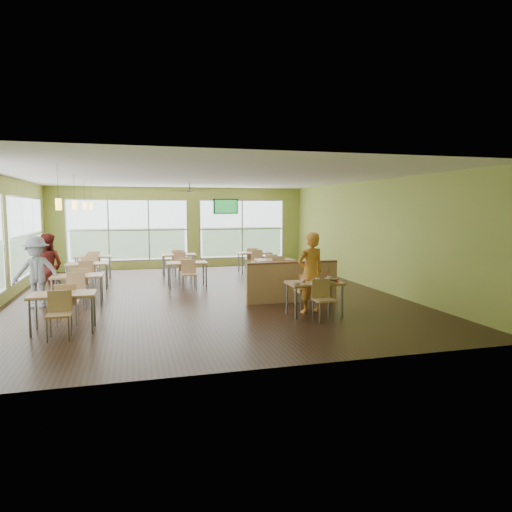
{
  "coord_description": "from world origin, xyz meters",
  "views": [
    {
      "loc": [
        -1.87,
        -12.3,
        2.38
      ],
      "look_at": [
        1.1,
        -1.35,
        1.19
      ],
      "focal_mm": 32.0,
      "sensor_mm": 36.0,
      "label": 1
    }
  ],
  "objects_px": {
    "main_table": "(314,287)",
    "man_plaid": "(310,273)",
    "half_wall_divider": "(292,282)",
    "food_basket": "(333,280)"
  },
  "relations": [
    {
      "from": "main_table",
      "to": "man_plaid",
      "type": "bearing_deg",
      "value": 88.36
    },
    {
      "from": "half_wall_divider",
      "to": "main_table",
      "type": "bearing_deg",
      "value": -90.0
    },
    {
      "from": "half_wall_divider",
      "to": "food_basket",
      "type": "distance_m",
      "value": 1.53
    },
    {
      "from": "main_table",
      "to": "man_plaid",
      "type": "xyz_separation_m",
      "value": [
        0.01,
        0.26,
        0.29
      ]
    },
    {
      "from": "man_plaid",
      "to": "food_basket",
      "type": "relative_size",
      "value": 8.38
    },
    {
      "from": "food_basket",
      "to": "half_wall_divider",
      "type": "bearing_deg",
      "value": 107.89
    },
    {
      "from": "half_wall_divider",
      "to": "man_plaid",
      "type": "distance_m",
      "value": 1.26
    },
    {
      "from": "man_plaid",
      "to": "main_table",
      "type": "bearing_deg",
      "value": 76.13
    },
    {
      "from": "main_table",
      "to": "food_basket",
      "type": "distance_m",
      "value": 0.49
    },
    {
      "from": "main_table",
      "to": "half_wall_divider",
      "type": "relative_size",
      "value": 0.63
    }
  ]
}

